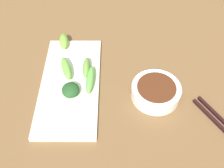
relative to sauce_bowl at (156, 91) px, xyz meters
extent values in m
cube|color=brown|center=(0.15, -0.04, -0.03)|extent=(2.10, 2.10, 0.02)
cylinder|color=white|center=(0.00, 0.00, 0.00)|extent=(0.13, 0.13, 0.04)
cylinder|color=#522916|center=(0.00, 0.00, 0.01)|extent=(0.10, 0.10, 0.02)
cube|color=silver|center=(0.23, -0.03, -0.02)|extent=(0.16, 0.35, 0.01)
ellipsoid|color=#204A21|center=(0.23, 0.00, 0.00)|extent=(0.06, 0.06, 0.03)
ellipsoid|color=#63B74B|center=(0.18, -0.03, 0.00)|extent=(0.03, 0.10, 0.03)
ellipsoid|color=#68B944|center=(0.25, -0.08, 0.01)|extent=(0.05, 0.09, 0.03)
ellipsoid|color=#6BA044|center=(0.19, -0.08, 0.01)|extent=(0.02, 0.07, 0.03)
ellipsoid|color=#73A73D|center=(0.27, -0.19, 0.01)|extent=(0.04, 0.07, 0.03)
camera|label=1|loc=(0.12, 0.42, 0.55)|focal=41.97mm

